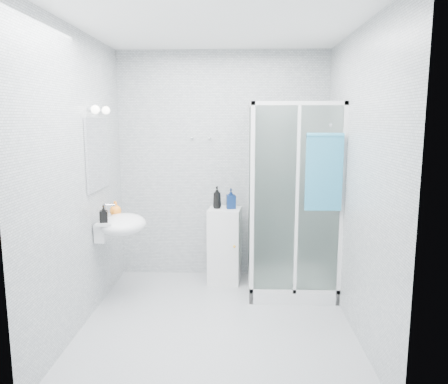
{
  "coord_description": "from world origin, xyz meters",
  "views": [
    {
      "loc": [
        0.2,
        -3.73,
        1.83
      ],
      "look_at": [
        0.05,
        0.35,
        1.15
      ],
      "focal_mm": 35.0,
      "sensor_mm": 36.0,
      "label": 1
    }
  ],
  "objects_px": {
    "shampoo_bottle_a": "(217,197)",
    "soap_dispenser_black": "(104,214)",
    "wall_basin": "(120,225)",
    "soap_dispenser_orange": "(115,208)",
    "storage_cabinet": "(225,245)",
    "shampoo_bottle_b": "(231,198)",
    "hand_towel": "(324,170)",
    "shower_enclosure": "(283,251)"
  },
  "relations": [
    {
      "from": "shampoo_bottle_a",
      "to": "soap_dispenser_black",
      "type": "bearing_deg",
      "value": -143.74
    },
    {
      "from": "wall_basin",
      "to": "soap_dispenser_orange",
      "type": "bearing_deg",
      "value": 122.09
    },
    {
      "from": "storage_cabinet",
      "to": "shampoo_bottle_b",
      "type": "height_order",
      "value": "shampoo_bottle_b"
    },
    {
      "from": "wall_basin",
      "to": "soap_dispenser_black",
      "type": "distance_m",
      "value": 0.25
    },
    {
      "from": "storage_cabinet",
      "to": "soap_dispenser_orange",
      "type": "distance_m",
      "value": 1.29
    },
    {
      "from": "storage_cabinet",
      "to": "shampoo_bottle_a",
      "type": "relative_size",
      "value": 3.45
    },
    {
      "from": "hand_towel",
      "to": "shampoo_bottle_b",
      "type": "distance_m",
      "value": 1.18
    },
    {
      "from": "storage_cabinet",
      "to": "soap_dispenser_black",
      "type": "bearing_deg",
      "value": -140.52
    },
    {
      "from": "shower_enclosure",
      "to": "storage_cabinet",
      "type": "bearing_deg",
      "value": 157.54
    },
    {
      "from": "hand_towel",
      "to": "shampoo_bottle_b",
      "type": "xyz_separation_m",
      "value": [
        -0.89,
        0.68,
        -0.4
      ]
    },
    {
      "from": "storage_cabinet",
      "to": "soap_dispenser_black",
      "type": "distance_m",
      "value": 1.45
    },
    {
      "from": "storage_cabinet",
      "to": "soap_dispenser_black",
      "type": "relative_size",
      "value": 5.21
    },
    {
      "from": "wall_basin",
      "to": "hand_towel",
      "type": "height_order",
      "value": "hand_towel"
    },
    {
      "from": "shampoo_bottle_b",
      "to": "soap_dispenser_black",
      "type": "bearing_deg",
      "value": -147.46
    },
    {
      "from": "storage_cabinet",
      "to": "hand_towel",
      "type": "distance_m",
      "value": 1.49
    },
    {
      "from": "shower_enclosure",
      "to": "shampoo_bottle_a",
      "type": "height_order",
      "value": "shower_enclosure"
    },
    {
      "from": "hand_towel",
      "to": "shampoo_bottle_a",
      "type": "bearing_deg",
      "value": 147.01
    },
    {
      "from": "shower_enclosure",
      "to": "shampoo_bottle_a",
      "type": "bearing_deg",
      "value": 159.15
    },
    {
      "from": "shower_enclosure",
      "to": "soap_dispenser_orange",
      "type": "relative_size",
      "value": 13.39
    },
    {
      "from": "shower_enclosure",
      "to": "soap_dispenser_black",
      "type": "xyz_separation_m",
      "value": [
        -1.76,
        -0.49,
        0.5
      ]
    },
    {
      "from": "hand_towel",
      "to": "soap_dispenser_black",
      "type": "height_order",
      "value": "hand_towel"
    },
    {
      "from": "shower_enclosure",
      "to": "soap_dispenser_orange",
      "type": "distance_m",
      "value": 1.81
    },
    {
      "from": "hand_towel",
      "to": "soap_dispenser_orange",
      "type": "distance_m",
      "value": 2.11
    },
    {
      "from": "shampoo_bottle_a",
      "to": "soap_dispenser_black",
      "type": "height_order",
      "value": "shampoo_bottle_a"
    },
    {
      "from": "storage_cabinet",
      "to": "wall_basin",
      "type": "bearing_deg",
      "value": -144.61
    },
    {
      "from": "shampoo_bottle_a",
      "to": "soap_dispenser_orange",
      "type": "height_order",
      "value": "shampoo_bottle_a"
    },
    {
      "from": "storage_cabinet",
      "to": "shampoo_bottle_b",
      "type": "bearing_deg",
      "value": 14.72
    },
    {
      "from": "soap_dispenser_orange",
      "to": "storage_cabinet",
      "type": "bearing_deg",
      "value": 22.42
    },
    {
      "from": "wall_basin",
      "to": "shampoo_bottle_a",
      "type": "bearing_deg",
      "value": 32.35
    },
    {
      "from": "shower_enclosure",
      "to": "soap_dispenser_black",
      "type": "bearing_deg",
      "value": -164.51
    },
    {
      "from": "shower_enclosure",
      "to": "storage_cabinet",
      "type": "height_order",
      "value": "shower_enclosure"
    },
    {
      "from": "shampoo_bottle_a",
      "to": "hand_towel",
      "type": "bearing_deg",
      "value": -32.99
    },
    {
      "from": "hand_towel",
      "to": "soap_dispenser_orange",
      "type": "height_order",
      "value": "hand_towel"
    },
    {
      "from": "shower_enclosure",
      "to": "soap_dispenser_black",
      "type": "distance_m",
      "value": 1.9
    },
    {
      "from": "shampoo_bottle_b",
      "to": "soap_dispenser_black",
      "type": "height_order",
      "value": "shampoo_bottle_b"
    },
    {
      "from": "shower_enclosure",
      "to": "wall_basin",
      "type": "distance_m",
      "value": 1.72
    },
    {
      "from": "storage_cabinet",
      "to": "shampoo_bottle_a",
      "type": "distance_m",
      "value": 0.56
    },
    {
      "from": "shower_enclosure",
      "to": "storage_cabinet",
      "type": "distance_m",
      "value": 0.69
    },
    {
      "from": "wall_basin",
      "to": "hand_towel",
      "type": "bearing_deg",
      "value": -2.46
    },
    {
      "from": "hand_towel",
      "to": "soap_dispenser_orange",
      "type": "bearing_deg",
      "value": 174.12
    },
    {
      "from": "soap_dispenser_orange",
      "to": "shampoo_bottle_a",
      "type": "bearing_deg",
      "value": 24.65
    },
    {
      "from": "wall_basin",
      "to": "shampoo_bottle_b",
      "type": "xyz_separation_m",
      "value": [
        1.09,
        0.59,
        0.17
      ]
    }
  ]
}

